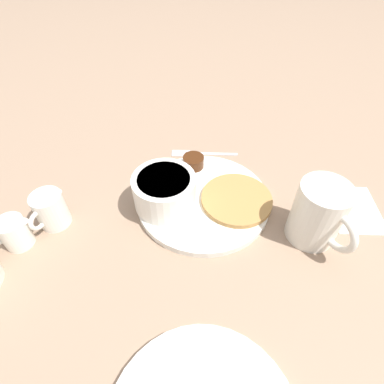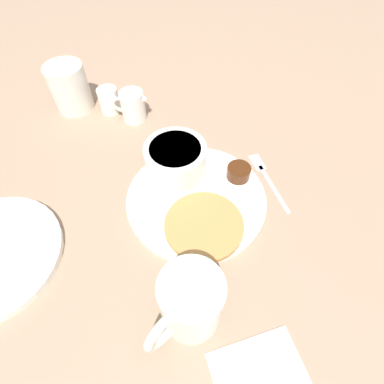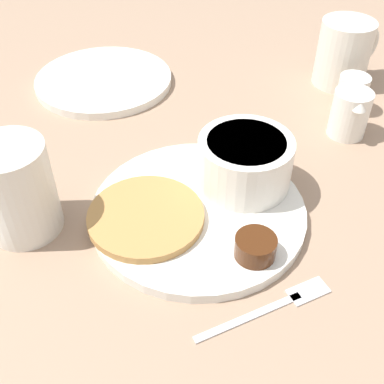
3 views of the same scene
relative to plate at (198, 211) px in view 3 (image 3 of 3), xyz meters
name	(u,v)px [view 3 (image 3 of 3)]	position (x,y,z in m)	size (l,w,h in m)	color
ground_plane	(198,215)	(0.00, 0.00, -0.01)	(4.00, 4.00, 0.00)	#9E7F66
plate	(198,211)	(0.00, 0.00, 0.00)	(0.23, 0.23, 0.01)	white
pancake_stack	(146,218)	(0.00, -0.06, 0.01)	(0.12, 0.12, 0.01)	#B78447
bowl	(245,161)	(-0.02, 0.06, 0.04)	(0.11, 0.11, 0.06)	white
syrup_cup	(255,247)	(0.08, 0.03, 0.02)	(0.04, 0.04, 0.02)	#47230F
butter_ramekin	(261,172)	(-0.02, 0.08, 0.02)	(0.05, 0.05, 0.04)	white
coffee_mug	(15,189)	(-0.05, -0.18, 0.05)	(0.10, 0.08, 0.10)	silver
creamer_pitcher_near	(350,113)	(-0.09, 0.24, 0.03)	(0.07, 0.05, 0.06)	white
creamer_pitcher_far	(352,93)	(-0.13, 0.28, 0.02)	(0.05, 0.05, 0.05)	white
fork	(278,304)	(0.13, 0.03, 0.00)	(0.03, 0.14, 0.00)	silver
second_mug	(345,53)	(-0.21, 0.31, 0.04)	(0.08, 0.11, 0.10)	silver
far_plate	(104,80)	(-0.32, -0.04, 0.00)	(0.21, 0.21, 0.01)	white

